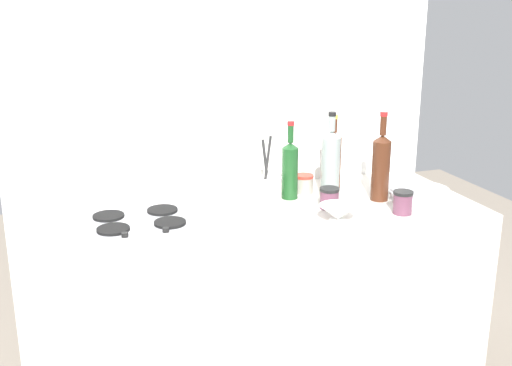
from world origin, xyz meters
The scene contains 14 objects.
counter_block centered at (0.00, 0.00, 0.45)m, with size 1.80×0.70×0.90m, color beige.
backsplash_panel centered at (0.00, 0.38, 1.13)m, with size 1.90×0.06×2.26m, color white.
stovetop_hob centered at (-0.46, -0.01, 0.91)m, with size 0.41×0.32×0.04m.
plate_stack centered at (0.70, -0.08, 0.92)m, with size 0.25×0.25×0.05m.
wine_bottle_leftmost centered at (0.43, 0.19, 1.03)m, with size 0.07×0.07×0.33m.
wine_bottle_mid_left centered at (0.35, 0.08, 1.05)m, with size 0.08×0.08×0.37m.
wine_bottle_mid_right centered at (0.19, 0.12, 1.03)m, with size 0.07×0.07×0.33m.
wine_bottle_rightmost centered at (0.54, -0.02, 1.05)m, with size 0.07×0.07×0.37m.
mixing_bowl centered at (0.26, -0.20, 0.94)m, with size 0.14×0.14×0.07m.
butter_dish centered at (-0.08, -0.23, 0.93)m, with size 0.16×0.10×0.06m, color silver.
utensil_crock centered at (0.09, 0.10, 0.96)m, with size 0.10×0.10×0.29m.
condiment_jar_front centered at (0.54, -0.20, 0.95)m, with size 0.08×0.08×0.09m.
condiment_jar_rear centered at (0.29, -0.05, 0.94)m, with size 0.08×0.08×0.09m.
condiment_jar_spare centered at (0.28, 0.17, 0.94)m, with size 0.08×0.08×0.08m.
Camera 1 is at (-0.77, -2.24, 1.74)m, focal length 44.56 mm.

